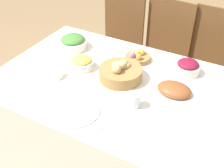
{
  "coord_description": "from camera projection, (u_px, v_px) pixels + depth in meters",
  "views": [
    {
      "loc": [
        0.64,
        -1.25,
        1.81
      ],
      "look_at": [
        -0.01,
        -0.08,
        0.81
      ],
      "focal_mm": 45.0,
      "sensor_mm": 36.0,
      "label": 1
    }
  ],
  "objects": [
    {
      "name": "ground_plane",
      "position": [
        117.0,
        161.0,
        2.21
      ],
      "size": [
        12.0,
        12.0,
        0.0
      ],
      "primitive_type": "plane",
      "color": "#937551"
    },
    {
      "name": "dining_table",
      "position": [
        118.0,
        127.0,
        1.98
      ],
      "size": [
        1.56,
        1.02,
        0.77
      ],
      "color": "white",
      "rests_on": "ground"
    },
    {
      "name": "chair_far_left",
      "position": [
        117.0,
        44.0,
        2.65
      ],
      "size": [
        0.46,
        0.46,
        0.99
      ],
      "rotation": [
        0.0,
        0.0,
        -0.1
      ],
      "color": "brown",
      "rests_on": "ground"
    },
    {
      "name": "chair_far_right",
      "position": [
        207.0,
        67.0,
        2.33
      ],
      "size": [
        0.44,
        0.44,
        0.99
      ],
      "rotation": [
        0.0,
        0.0,
        -0.05
      ],
      "color": "brown",
      "rests_on": "ground"
    },
    {
      "name": "chair_far_center",
      "position": [
        161.0,
        55.0,
        2.49
      ],
      "size": [
        0.46,
        0.46,
        0.99
      ],
      "rotation": [
        0.0,
        0.0,
        -0.1
      ],
      "color": "brown",
      "rests_on": "ground"
    },
    {
      "name": "bread_basket",
      "position": [
        121.0,
        72.0,
        1.76
      ],
      "size": [
        0.27,
        0.27,
        0.13
      ],
      "color": "#9E7542",
      "rests_on": "dining_table"
    },
    {
      "name": "egg_basket",
      "position": [
        137.0,
        56.0,
        1.95
      ],
      "size": [
        0.18,
        0.18,
        0.08
      ],
      "color": "#9E7542",
      "rests_on": "dining_table"
    },
    {
      "name": "ham_platter",
      "position": [
        174.0,
        90.0,
        1.65
      ],
      "size": [
        0.31,
        0.22,
        0.07
      ],
      "color": "silver",
      "rests_on": "dining_table"
    },
    {
      "name": "green_salad_bowl",
      "position": [
        73.0,
        42.0,
        2.07
      ],
      "size": [
        0.21,
        0.21,
        0.1
      ],
      "color": "silver",
      "rests_on": "dining_table"
    },
    {
      "name": "beet_salad_bowl",
      "position": [
        188.0,
        67.0,
        1.81
      ],
      "size": [
        0.16,
        0.16,
        0.09
      ],
      "color": "silver",
      "rests_on": "dining_table"
    },
    {
      "name": "pineapple_bowl",
      "position": [
        82.0,
        63.0,
        1.86
      ],
      "size": [
        0.15,
        0.15,
        0.09
      ],
      "color": "silver",
      "rests_on": "dining_table"
    },
    {
      "name": "dinner_plate",
      "position": [
        76.0,
        110.0,
        1.54
      ],
      "size": [
        0.27,
        0.27,
        0.01
      ],
      "color": "silver",
      "rests_on": "dining_table"
    },
    {
      "name": "fork",
      "position": [
        53.0,
        102.0,
        1.6
      ],
      "size": [
        0.01,
        0.16,
        0.0
      ],
      "rotation": [
        0.0,
        0.0,
        -0.03
      ],
      "color": "silver",
      "rests_on": "dining_table"
    },
    {
      "name": "knife",
      "position": [
        101.0,
        121.0,
        1.48
      ],
      "size": [
        0.01,
        0.16,
        0.0
      ],
      "rotation": [
        0.0,
        0.0,
        -0.03
      ],
      "color": "silver",
      "rests_on": "dining_table"
    },
    {
      "name": "spoon",
      "position": [
        106.0,
        122.0,
        1.47
      ],
      "size": [
        0.01,
        0.16,
        0.0
      ],
      "rotation": [
        0.0,
        0.0,
        0.03
      ],
      "color": "silver",
      "rests_on": "dining_table"
    },
    {
      "name": "drinking_cup",
      "position": [
        134.0,
        100.0,
        1.55
      ],
      "size": [
        0.07,
        0.07,
        0.09
      ],
      "color": "silver",
      "rests_on": "dining_table"
    },
    {
      "name": "butter_dish",
      "position": [
        55.0,
        73.0,
        1.81
      ],
      "size": [
        0.13,
        0.08,
        0.03
      ],
      "color": "silver",
      "rests_on": "dining_table"
    }
  ]
}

